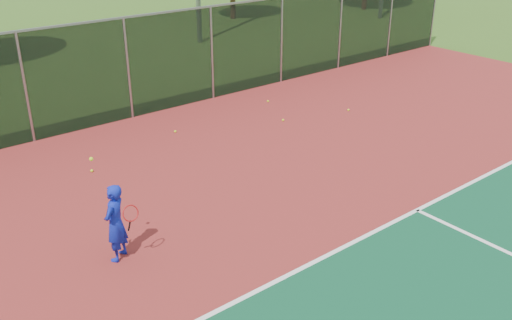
% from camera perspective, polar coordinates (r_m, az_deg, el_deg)
% --- Properties ---
extents(court_apron, '(30.00, 20.00, 0.02)m').
position_cam_1_polar(court_apron, '(10.78, 13.68, -10.33)').
color(court_apron, maroon).
rests_on(court_apron, ground).
extents(fence_back, '(30.00, 0.06, 3.03)m').
position_cam_1_polar(fence_back, '(17.37, -12.69, 8.99)').
color(fence_back, black).
rests_on(fence_back, court_apron).
extents(tennis_player, '(0.65, 0.72, 2.08)m').
position_cam_1_polar(tennis_player, '(10.61, -13.88, -6.10)').
color(tennis_player, '#111FA5').
rests_on(tennis_player, court_apron).
extents(practice_ball_0, '(0.07, 0.07, 0.07)m').
position_cam_1_polar(practice_ball_0, '(16.40, -8.08, 2.85)').
color(practice_ball_0, '#C7E41A').
rests_on(practice_ball_0, court_apron).
extents(practice_ball_1, '(0.07, 0.07, 0.07)m').
position_cam_1_polar(practice_ball_1, '(18.18, 9.23, 4.97)').
color(practice_ball_1, '#C7E41A').
rests_on(practice_ball_1, court_apron).
extents(practice_ball_2, '(0.07, 0.07, 0.07)m').
position_cam_1_polar(practice_ball_2, '(18.76, 1.21, 5.91)').
color(practice_ball_2, '#C7E41A').
rests_on(practice_ball_2, court_apron).
extents(practice_ball_3, '(0.07, 0.07, 0.07)m').
position_cam_1_polar(practice_ball_3, '(17.11, 2.73, 4.01)').
color(practice_ball_3, '#C7E41A').
rests_on(practice_ball_3, court_apron).
extents(practice_ball_4, '(0.07, 0.07, 0.07)m').
position_cam_1_polar(practice_ball_4, '(14.43, -16.10, -1.03)').
color(practice_ball_4, '#C7E41A').
rests_on(practice_ball_4, court_apron).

